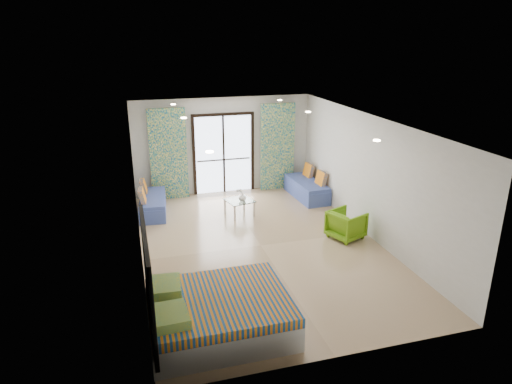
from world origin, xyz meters
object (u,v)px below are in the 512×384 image
object	(u,v)px
daybed_left	(152,204)
coffee_table	(239,202)
daybed_right	(307,188)
armchair	(346,223)
bed	(218,313)

from	to	relation	value
daybed_left	coffee_table	world-z (taller)	daybed_left
daybed_right	coffee_table	world-z (taller)	daybed_right
daybed_right	armchair	distance (m)	2.76
armchair	coffee_table	bearing A→B (deg)	23.13
coffee_table	bed	bearing A→B (deg)	-107.96
daybed_right	armchair	size ratio (longest dim) A/B	2.48
daybed_left	coffee_table	xyz separation A→B (m)	(2.09, -0.77, 0.12)
daybed_right	coffee_table	distance (m)	2.29
bed	armchair	size ratio (longest dim) A/B	3.01
coffee_table	armchair	world-z (taller)	coffee_table
daybed_left	armchair	bearing A→B (deg)	-28.66
bed	daybed_left	xyz separation A→B (m)	(-0.64, 5.25, -0.06)
coffee_table	armchair	bearing A→B (deg)	-44.64
daybed_right	coffee_table	xyz separation A→B (m)	(-2.14, -0.81, 0.10)
daybed_right	armchair	world-z (taller)	daybed_right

